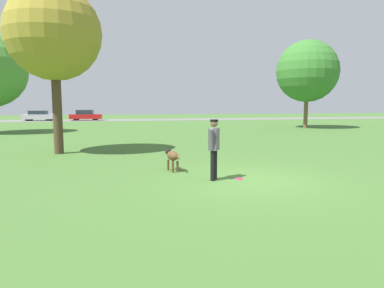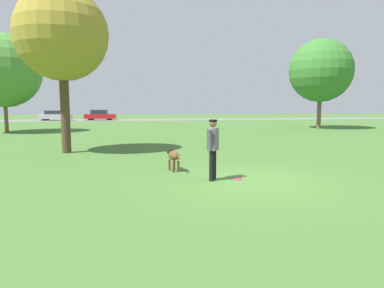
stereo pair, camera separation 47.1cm
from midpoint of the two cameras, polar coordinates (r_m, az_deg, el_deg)
name	(u,v)px [view 2 (the right image)]	position (r m, az deg, el deg)	size (l,w,h in m)	color
ground_plane	(247,181)	(9.27, 10.68, -6.07)	(120.00, 120.00, 0.00)	#426B2D
far_road_strip	(160,120)	(45.16, -5.06, 4.06)	(120.00, 6.00, 0.01)	slate
person	(213,145)	(9.08, 4.98, -0.13)	(0.39, 0.62, 1.62)	black
dog	(173,156)	(10.41, -1.85, -2.04)	(0.42, 0.95, 0.65)	brown
frisbee	(238,179)	(9.37, 9.17, -5.83)	(0.22, 0.22, 0.02)	#E52366
tree_far_right	(321,71)	(30.84, 21.10, 11.33)	(5.15, 5.15, 7.36)	brown
tree_far_left	(3,71)	(27.85, -28.53, 10.71)	(5.18, 5.18, 6.97)	brown
tree_near_left	(62,35)	(15.31, -20.02, 16.69)	(3.72, 3.72, 6.68)	#4C3826
parked_car_silver	(55,116)	(46.16, -21.60, 4.44)	(3.89, 1.85, 1.24)	#B7B7BC
parked_car_red	(100,115)	(45.27, -14.78, 4.68)	(3.91, 1.92, 1.31)	red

